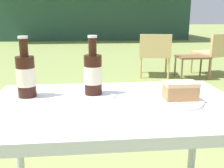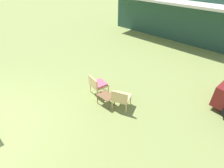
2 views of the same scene
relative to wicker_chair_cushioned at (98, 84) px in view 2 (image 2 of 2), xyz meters
name	(u,v)px [view 2 (image 2 of 2)]	position (x,y,z in m)	size (l,w,h in m)	color
cabin_building	(183,12)	(-0.86, 8.41, 0.95)	(8.35, 4.44, 2.76)	#284C3D
wicker_chair_cushioned	(98,84)	(0.00, 0.00, 0.00)	(0.62, 0.62, 0.76)	tan
wicker_chair_plain	(121,98)	(1.10, -0.02, 0.00)	(0.67, 0.67, 0.76)	tan
garden_side_table	(106,96)	(0.61, -0.21, -0.10)	(0.52, 0.38, 0.39)	brown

